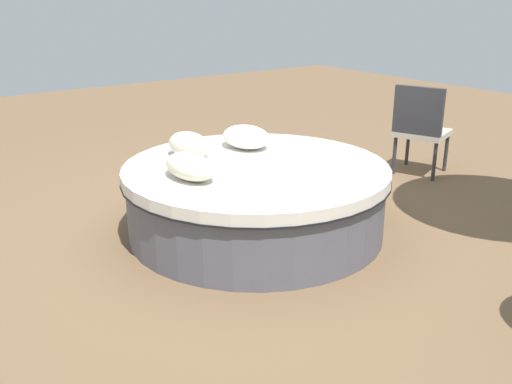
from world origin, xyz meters
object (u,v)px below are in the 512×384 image
object	(u,v)px
throw_pillow_1	(189,145)
patio_chair	(420,125)
throw_pillow_0	(246,137)
throw_pillow_2	(190,166)
round_bed	(256,198)

from	to	relation	value
throw_pillow_1	patio_chair	distance (m)	2.68
throw_pillow_0	patio_chair	bearing A→B (deg)	-97.79
throw_pillow_1	throw_pillow_2	distance (m)	0.59
throw_pillow_0	throw_pillow_2	distance (m)	0.98
round_bed	throw_pillow_0	distance (m)	0.67
round_bed	patio_chair	world-z (taller)	patio_chair
round_bed	throw_pillow_2	size ratio (longest dim) A/B	4.16
round_bed	patio_chair	distance (m)	2.37
throw_pillow_2	throw_pillow_1	bearing A→B (deg)	-29.53
throw_pillow_0	patio_chair	xyz separation A→B (m)	(-0.29, -2.09, -0.12)
throw_pillow_2	patio_chair	xyz separation A→B (m)	(0.19, -2.94, -0.11)
round_bed	throw_pillow_2	xyz separation A→B (m)	(0.02, 0.60, 0.38)
throw_pillow_0	round_bed	bearing A→B (deg)	152.76
throw_pillow_1	patio_chair	bearing A→B (deg)	-97.01
throw_pillow_0	throw_pillow_2	size ratio (longest dim) A/B	0.95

